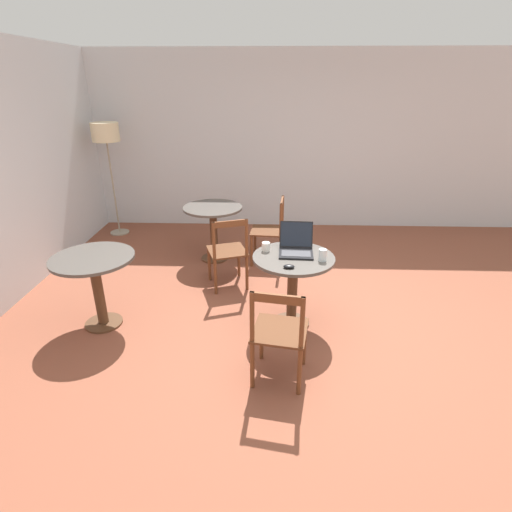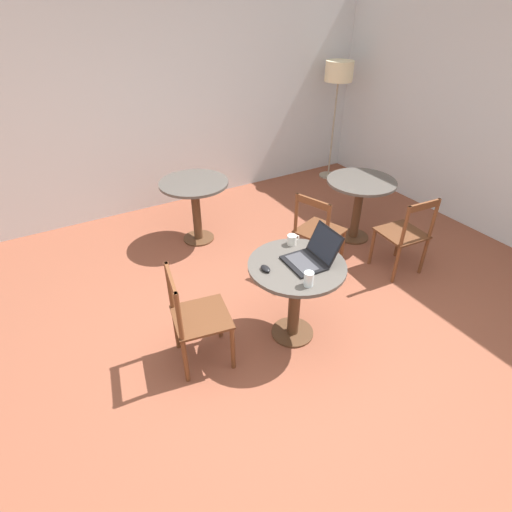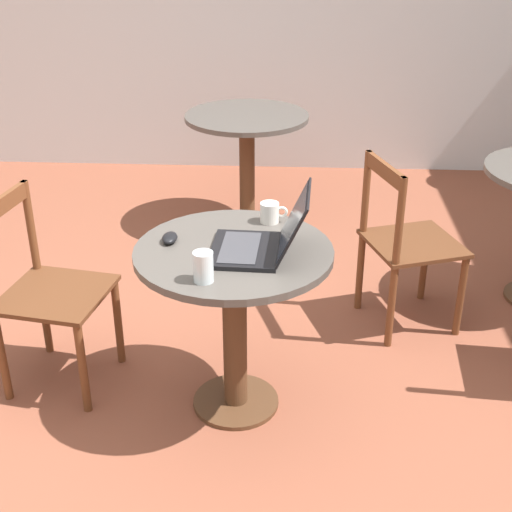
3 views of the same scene
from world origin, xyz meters
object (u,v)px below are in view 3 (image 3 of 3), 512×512
Objects in this scene: cafe_table_far at (247,141)px; mug at (270,213)px; chair_near_left at (47,293)px; mouse at (170,238)px; cafe_table_near at (234,289)px; drinking_glass at (203,267)px; laptop at (261,241)px; chair_mid_left at (405,244)px.

mug is at bearing -82.82° from cafe_table_far.
chair_near_left is at bearing -113.07° from cafe_table_far.
cafe_table_far is 1.85m from mouse.
cafe_table_near is at bearing -9.90° from chair_near_left.
mug is 1.02× the size of drinking_glass.
chair_near_left is at bearing 169.61° from laptop.
cafe_table_near is 0.35m from drinking_glass.
chair_mid_left is 1.05m from laptop.
laptop reaches higher than chair_mid_left.
cafe_table_near is at bearing -12.02° from mouse.
laptop is (0.18, -1.91, 0.23)m from cafe_table_far.
cafe_table_far is 7.73× the size of mouse.
cafe_table_far is 0.89× the size of chair_near_left.
chair_near_left is 7.75× the size of drinking_glass.
laptop is at bearing -10.39° from chair_near_left.
chair_near_left and chair_mid_left have the same top height.
mug is (0.20, -1.62, 0.22)m from cafe_table_far.
chair_near_left is at bearing -172.79° from mug.
chair_mid_left is 1.34m from drinking_glass.
chair_near_left reaches higher than mouse.
chair_near_left is 1.02m from mug.
drinking_glass is at bearing -129.35° from laptop.
cafe_table_far is 1.65m from mug.
mouse is 0.89× the size of drinking_glass.
mug is (0.03, 0.29, -0.01)m from laptop.
mouse is (-0.18, -1.83, 0.19)m from cafe_table_far.
chair_mid_left is 7.56× the size of mug.
chair_mid_left is (0.77, 0.70, -0.13)m from cafe_table_near.
laptop reaches higher than drinking_glass.
mouse is (-1.03, -0.65, 0.32)m from chair_mid_left.
chair_near_left reaches higher than cafe_table_near.
chair_mid_left reaches higher than drinking_glass.
drinking_glass is at bearing -28.60° from chair_near_left.
laptop is (0.11, -0.03, 0.23)m from cafe_table_near.
cafe_table_near and cafe_table_far have the same top height.
chair_mid_left is at bearing 42.26° from cafe_table_near.
chair_near_left is at bearing -160.56° from chair_mid_left.
mug reaches higher than cafe_table_near.
cafe_table_far is at bearing 92.23° from cafe_table_near.
mouse is at bearing -151.69° from mug.
cafe_table_near is 1.05m from chair_mid_left.
drinking_glass is (0.17, -0.31, 0.04)m from mouse.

